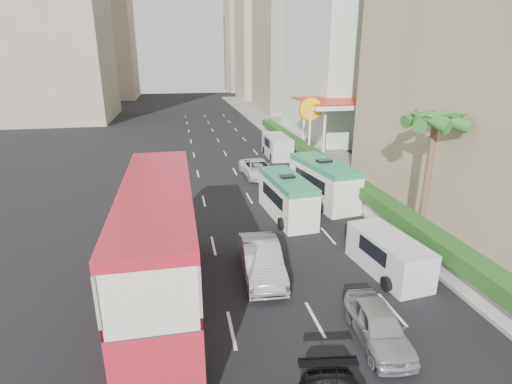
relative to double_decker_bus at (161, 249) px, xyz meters
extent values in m
plane|color=black|center=(6.00, 0.00, -2.53)|extent=(200.00, 200.00, 0.00)
cube|color=red|center=(0.00, 0.00, 0.00)|extent=(2.50, 11.00, 5.06)
imported|color=#AFB1B6|center=(4.28, 1.56, -2.53)|extent=(1.95, 4.85, 1.57)
imported|color=#AFB1B6|center=(7.33, -3.57, -2.53)|extent=(1.87, 3.94, 1.30)
imported|color=silver|center=(7.26, 17.24, -2.53)|extent=(2.62, 5.06, 1.36)
cube|color=silver|center=(7.28, 8.24, -1.27)|extent=(2.38, 5.85, 2.53)
cube|color=silver|center=(10.42, 10.39, -1.13)|extent=(3.07, 6.58, 2.80)
cube|color=silver|center=(10.03, 0.73, -1.64)|extent=(2.27, 4.61, 1.77)
cube|color=silver|center=(10.55, 23.71, -1.50)|extent=(2.14, 5.20, 2.07)
cube|color=#99968C|center=(15.00, 25.00, -2.44)|extent=(6.00, 120.00, 0.18)
cube|color=silver|center=(12.20, 14.00, -1.85)|extent=(0.30, 44.00, 1.00)
cube|color=#2D6626|center=(12.20, 14.00, -1.00)|extent=(1.10, 44.00, 0.70)
cylinder|color=brown|center=(13.80, 4.00, 0.85)|extent=(0.36, 0.36, 6.40)
cube|color=silver|center=(16.00, 23.00, 0.22)|extent=(6.50, 8.00, 5.50)
cube|color=tan|center=(23.00, 104.00, 17.47)|extent=(14.00, 14.00, 40.00)
camera|label=1|loc=(0.91, -14.13, 6.95)|focal=28.00mm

